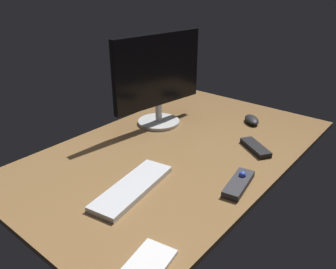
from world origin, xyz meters
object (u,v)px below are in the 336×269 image
object	(u,v)px
tv_remote	(255,147)
notepad	(147,266)
media_remote	(239,183)
monitor	(158,77)
keyboard	(133,187)
computer_mouse	(252,120)

from	to	relation	value
tv_remote	notepad	bearing A→B (deg)	129.41
media_remote	notepad	bearing A→B (deg)	170.01
monitor	keyboard	world-z (taller)	monitor
media_remote	tv_remote	world-z (taller)	media_remote
notepad	computer_mouse	bearing A→B (deg)	12.70
computer_mouse	tv_remote	distance (cm)	29.04
keyboard	notepad	xyz separation A→B (cm)	(-21.69, -26.48, -0.39)
tv_remote	notepad	xyz separation A→B (cm)	(-74.80, -7.99, -0.47)
media_remote	notepad	size ratio (longest dim) A/B	1.19
keyboard	tv_remote	bearing A→B (deg)	-28.64
computer_mouse	tv_remote	xyz separation A→B (cm)	(-25.14, -14.54, -0.56)
monitor	keyboard	bearing A→B (deg)	-139.97
keyboard	tv_remote	xyz separation A→B (cm)	(53.11, -18.48, 0.08)
keyboard	notepad	world-z (taller)	keyboard
computer_mouse	monitor	bearing A→B (deg)	87.51
tv_remote	notepad	world-z (taller)	tv_remote
media_remote	monitor	bearing A→B (deg)	57.13
monitor	keyboard	distance (cm)	61.72
media_remote	tv_remote	bearing A→B (deg)	5.67
tv_remote	media_remote	bearing A→B (deg)	138.97
monitor	computer_mouse	xyz separation A→B (cm)	(29.53, -34.63, -21.61)
monitor	keyboard	size ratio (longest dim) A/B	1.43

